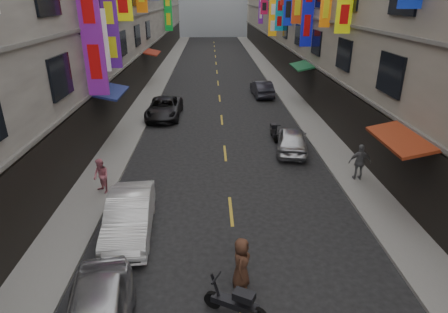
{
  "coord_description": "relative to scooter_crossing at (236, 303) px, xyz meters",
  "views": [
    {
      "loc": [
        -0.74,
        5.21,
        7.84
      ],
      "look_at": [
        -0.46,
        12.75,
        4.61
      ],
      "focal_mm": 30.0,
      "sensor_mm": 36.0,
      "label": 1
    }
  ],
  "objects": [
    {
      "name": "sidewalk_left",
      "position": [
        -5.85,
        29.28,
        -0.38
      ],
      "size": [
        2.0,
        90.0,
        0.12
      ],
      "primitive_type": "cube",
      "color": "slate",
      "rests_on": "ground"
    },
    {
      "name": "sidewalk_right",
      "position": [
        6.15,
        29.28,
        -0.38
      ],
      "size": [
        2.0,
        90.0,
        0.12
      ],
      "primitive_type": "cube",
      "color": "slate",
      "rests_on": "ground"
    },
    {
      "name": "street_awnings",
      "position": [
        -1.11,
        13.28,
        2.56
      ],
      "size": [
        13.99,
        35.2,
        0.41
      ],
      "color": "#16531C",
      "rests_on": "ground"
    },
    {
      "name": "lane_markings",
      "position": [
        0.15,
        26.28,
        -0.44
      ],
      "size": [
        0.12,
        80.2,
        0.01
      ],
      "color": "gold",
      "rests_on": "ground"
    },
    {
      "name": "scooter_crossing",
      "position": [
        0.0,
        0.0,
        0.0
      ],
      "size": [
        1.65,
        0.96,
        1.14
      ],
      "rotation": [
        0.0,
        0.0,
        1.09
      ],
      "color": "black",
      "rests_on": "ground"
    },
    {
      "name": "scooter_far_right",
      "position": [
        3.15,
        13.38,
        0.0
      ],
      "size": [
        0.5,
        1.8,
        1.14
      ],
      "rotation": [
        0.0,
        0.0,
        3.17
      ],
      "color": "black",
      "rests_on": "ground"
    },
    {
      "name": "car_left_mid",
      "position": [
        -3.53,
        3.93,
        0.27
      ],
      "size": [
        1.81,
        4.42,
        1.42
      ],
      "primitive_type": "imported",
      "rotation": [
        0.0,
        0.0,
        0.07
      ],
      "color": "white",
      "rests_on": "ground"
    },
    {
      "name": "car_left_far",
      "position": [
        -3.85,
        18.03,
        0.23
      ],
      "size": [
        2.36,
        4.91,
        1.35
      ],
      "primitive_type": "imported",
      "rotation": [
        0.0,
        0.0,
        -0.02
      ],
      "color": "black",
      "rests_on": "ground"
    },
    {
      "name": "car_right_mid",
      "position": [
        3.79,
        11.47,
        0.24
      ],
      "size": [
        2.26,
        4.23,
        1.37
      ],
      "primitive_type": "imported",
      "rotation": [
        0.0,
        0.0,
        2.98
      ],
      "color": "#BABABF",
      "rests_on": "ground"
    },
    {
      "name": "car_right_far",
      "position": [
        3.77,
        23.86,
        0.23
      ],
      "size": [
        1.67,
        4.14,
        1.34
      ],
      "primitive_type": "imported",
      "rotation": [
        0.0,
        0.0,
        3.21
      ],
      "color": "#2A2A33",
      "rests_on": "ground"
    },
    {
      "name": "pedestrian_lfar",
      "position": [
        -5.26,
        6.84,
        0.44
      ],
      "size": [
        0.88,
        0.87,
        1.52
      ],
      "primitive_type": "imported",
      "rotation": [
        0.0,
        0.0,
        -0.76
      ],
      "color": "#C66979",
      "rests_on": "sidewalk_left"
    },
    {
      "name": "pedestrian_rfar",
      "position": [
        6.11,
        7.68,
        0.53
      ],
      "size": [
        1.04,
        0.64,
        1.7
      ],
      "primitive_type": "imported",
      "rotation": [
        0.0,
        0.0,
        3.06
      ],
      "color": "slate",
      "rests_on": "sidewalk_right"
    },
    {
      "name": "pedestrian_crossing",
      "position": [
        0.22,
        1.13,
        0.36
      ],
      "size": [
        0.71,
        0.89,
        1.6
      ],
      "primitive_type": "imported",
      "rotation": [
        0.0,
        0.0,
        1.33
      ],
      "color": "#4B2C1E",
      "rests_on": "ground"
    }
  ]
}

